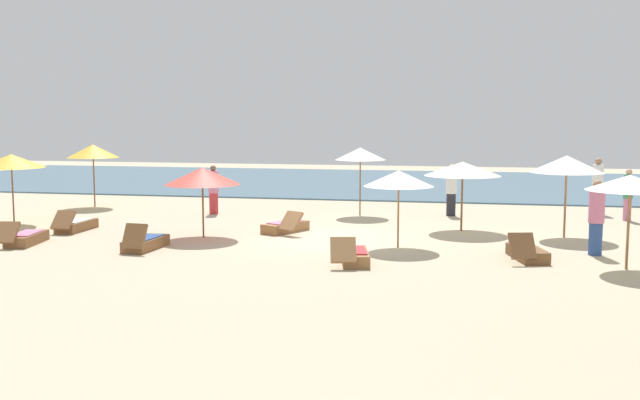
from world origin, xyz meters
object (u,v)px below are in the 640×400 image
(umbrella_4, at_px, (11,161))
(lounger_3, at_px, (527,253))
(person_0, at_px, (596,218))
(umbrella_1, at_px, (360,154))
(person_1, at_px, (628,194))
(lounger_5, at_px, (25,238))
(umbrella_0, at_px, (630,183))
(umbrella_3, at_px, (93,151))
(lounger_4, at_px, (75,225))
(person_4, at_px, (451,190))
(umbrella_7, at_px, (399,178))
(umbrella_2, at_px, (567,164))
(lounger_2, at_px, (145,243))
(person_3, at_px, (597,186))
(person_2, at_px, (213,190))
(umbrella_8, at_px, (202,176))
(lounger_6, at_px, (286,226))
(umbrella_5, at_px, (463,169))
(lounger_0, at_px, (354,256))

(umbrella_4, height_order, lounger_3, umbrella_4)
(lounger_3, distance_m, person_0, 2.07)
(umbrella_1, relative_size, person_1, 1.37)
(person_0, bearing_deg, lounger_5, -174.03)
(umbrella_0, bearing_deg, umbrella_1, 133.34)
(umbrella_0, xyz_separation_m, umbrella_3, (-17.16, 7.84, 0.16))
(lounger_4, bearing_deg, person_4, 27.35)
(umbrella_4, bearing_deg, umbrella_7, -7.81)
(umbrella_2, xyz_separation_m, lounger_4, (-14.00, -1.72, -1.87))
(umbrella_3, bearing_deg, lounger_2, -53.84)
(lounger_2, relative_size, person_4, 0.94)
(person_1, height_order, person_3, person_3)
(umbrella_3, relative_size, person_2, 1.38)
(umbrella_8, distance_m, person_1, 13.64)
(umbrella_2, bearing_deg, lounger_6, -174.72)
(umbrella_0, bearing_deg, lounger_3, 162.21)
(umbrella_4, bearing_deg, umbrella_3, 86.38)
(person_1, bearing_deg, person_4, 179.88)
(umbrella_2, bearing_deg, person_1, 57.97)
(umbrella_5, height_order, person_2, umbrella_5)
(lounger_3, bearing_deg, person_4, 104.94)
(person_3, bearing_deg, umbrella_4, -161.30)
(umbrella_7, height_order, person_1, umbrella_7)
(lounger_6, height_order, person_0, person_0)
(umbrella_1, height_order, lounger_2, umbrella_1)
(umbrella_0, distance_m, person_3, 9.62)
(umbrella_3, height_order, lounger_0, umbrella_3)
(umbrella_0, bearing_deg, lounger_4, 170.57)
(person_1, bearing_deg, umbrella_3, -179.44)
(lounger_3, bearing_deg, person_0, 29.83)
(person_4, bearing_deg, lounger_2, -133.13)
(umbrella_7, xyz_separation_m, person_4, (1.17, 6.38, -0.91))
(lounger_0, height_order, lounger_3, lounger_3)
(person_1, distance_m, person_4, 5.63)
(umbrella_3, distance_m, umbrella_4, 4.52)
(umbrella_1, xyz_separation_m, lounger_0, (1.08, -8.08, -1.93))
(person_0, bearing_deg, lounger_0, -158.59)
(umbrella_8, bearing_deg, umbrella_0, -11.24)
(lounger_3, xyz_separation_m, person_0, (1.67, 0.96, 0.75))
(umbrella_4, distance_m, lounger_0, 12.22)
(umbrella_1, relative_size, person_0, 1.26)
(lounger_6, bearing_deg, lounger_4, -170.80)
(umbrella_3, bearing_deg, person_2, -10.99)
(person_4, bearing_deg, umbrella_1, -170.28)
(lounger_4, distance_m, person_2, 5.21)
(lounger_3, bearing_deg, umbrella_5, 110.82)
(umbrella_1, height_order, umbrella_8, umbrella_1)
(lounger_5, bearing_deg, umbrella_0, -0.42)
(lounger_2, relative_size, lounger_4, 0.98)
(umbrella_3, xyz_separation_m, lounger_0, (11.15, -8.41, -1.90))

